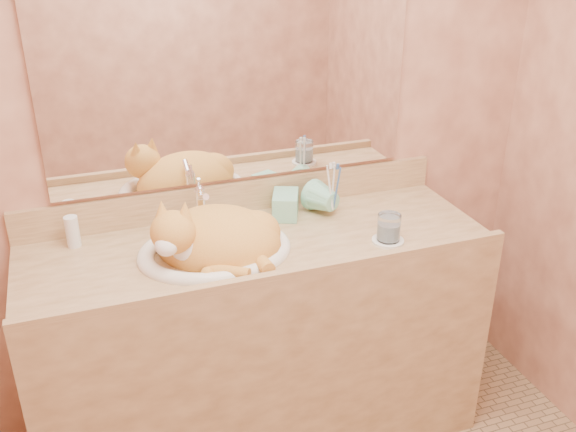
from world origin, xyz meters
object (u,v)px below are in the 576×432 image
object	(u,v)px
vanity_counter	(261,343)
cat	(213,236)
water_glass	(389,227)
sink_basin	(214,232)
soap_dispenser	(284,198)
toothbrush_cup	(333,204)

from	to	relation	value
vanity_counter	cat	bearing A→B (deg)	-168.26
vanity_counter	water_glass	distance (m)	0.66
cat	water_glass	xyz separation A→B (m)	(0.58, -0.11, -0.01)
sink_basin	cat	size ratio (longest dim) A/B	1.20
soap_dispenser	sink_basin	bearing A→B (deg)	-134.19
cat	water_glass	size ratio (longest dim) A/B	4.47
toothbrush_cup	sink_basin	bearing A→B (deg)	-166.50
vanity_counter	soap_dispenser	world-z (taller)	soap_dispenser
vanity_counter	sink_basin	world-z (taller)	sink_basin
cat	toothbrush_cup	xyz separation A→B (m)	(0.48, 0.13, -0.01)
soap_dispenser	toothbrush_cup	bearing A→B (deg)	19.39
sink_basin	cat	distance (m)	0.02
cat	soap_dispenser	distance (m)	0.33
vanity_counter	toothbrush_cup	xyz separation A→B (m)	(0.32, 0.09, 0.48)
sink_basin	toothbrush_cup	size ratio (longest dim) A/B	4.16
vanity_counter	cat	distance (m)	0.52
sink_basin	water_glass	world-z (taller)	sink_basin
vanity_counter	soap_dispenser	xyz separation A→B (m)	(0.13, 0.10, 0.53)
sink_basin	water_glass	size ratio (longest dim) A/B	5.38
soap_dispenser	toothbrush_cup	world-z (taller)	soap_dispenser
vanity_counter	sink_basin	xyz separation A→B (m)	(-0.16, -0.02, 0.50)
water_glass	sink_basin	bearing A→B (deg)	167.49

